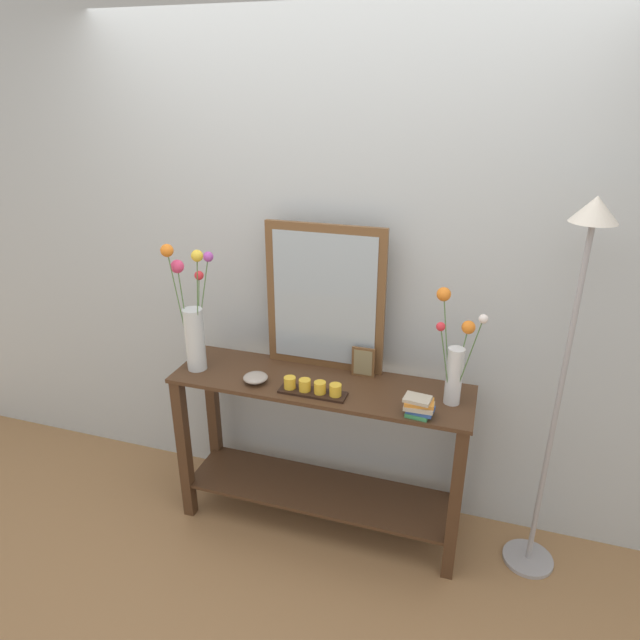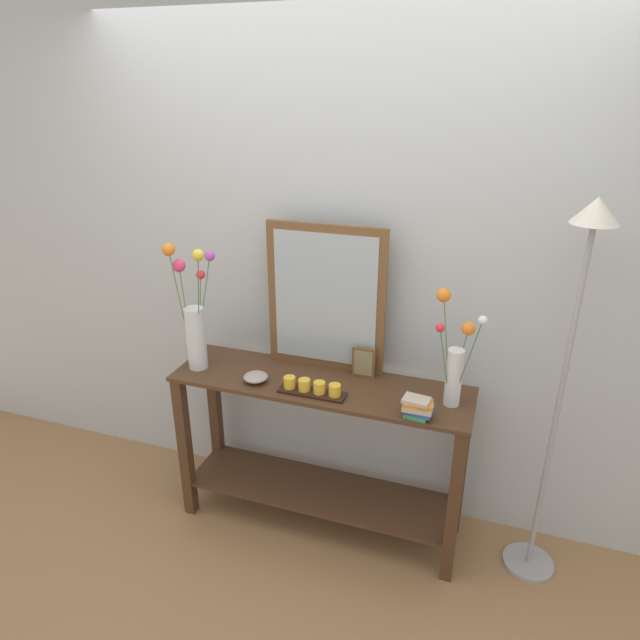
% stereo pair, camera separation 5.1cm
% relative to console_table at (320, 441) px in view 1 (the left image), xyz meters
% --- Properties ---
extents(ground_plane, '(7.00, 6.00, 0.02)m').
position_rel_console_table_xyz_m(ground_plane, '(0.00, 0.00, -0.52)').
color(ground_plane, '#997047').
extents(wall_back, '(6.40, 0.08, 2.70)m').
position_rel_console_table_xyz_m(wall_back, '(0.00, 0.32, 0.84)').
color(wall_back, '#B2BCC1').
rests_on(wall_back, ground).
extents(console_table, '(1.46, 0.40, 0.85)m').
position_rel_console_table_xyz_m(console_table, '(0.00, 0.00, 0.00)').
color(console_table, '#472D1C').
rests_on(console_table, ground).
extents(mirror_leaning, '(0.59, 0.03, 0.73)m').
position_rel_console_table_xyz_m(mirror_leaning, '(-0.03, 0.17, 0.70)').
color(mirror_leaning, brown).
rests_on(mirror_leaning, console_table).
extents(tall_vase_left, '(0.20, 0.23, 0.65)m').
position_rel_console_table_xyz_m(tall_vase_left, '(-0.64, -0.05, 0.59)').
color(tall_vase_left, silver).
rests_on(tall_vase_left, console_table).
extents(vase_right, '(0.23, 0.18, 0.52)m').
position_rel_console_table_xyz_m(vase_right, '(0.62, 0.02, 0.55)').
color(vase_right, silver).
rests_on(vase_right, console_table).
extents(candle_tray, '(0.32, 0.09, 0.07)m').
position_rel_console_table_xyz_m(candle_tray, '(-0.00, -0.11, 0.37)').
color(candle_tray, black).
rests_on(candle_tray, console_table).
extents(picture_frame_small, '(0.11, 0.01, 0.15)m').
position_rel_console_table_xyz_m(picture_frame_small, '(0.18, 0.12, 0.41)').
color(picture_frame_small, brown).
rests_on(picture_frame_small, console_table).
extents(decorative_bowl, '(0.12, 0.12, 0.04)m').
position_rel_console_table_xyz_m(decorative_bowl, '(-0.30, -0.09, 0.36)').
color(decorative_bowl, '#9E9389').
rests_on(decorative_bowl, console_table).
extents(book_stack, '(0.14, 0.10, 0.09)m').
position_rel_console_table_xyz_m(book_stack, '(0.49, -0.14, 0.38)').
color(book_stack, '#388E56').
rests_on(book_stack, console_table).
extents(floor_lamp, '(0.24, 0.24, 1.79)m').
position_rel_console_table_xyz_m(floor_lamp, '(1.06, 0.05, 0.70)').
color(floor_lamp, '#9E9EA3').
rests_on(floor_lamp, ground).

